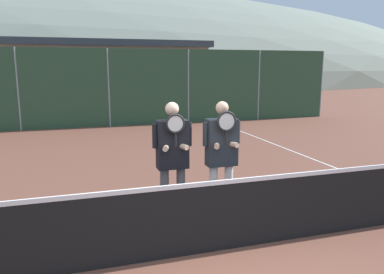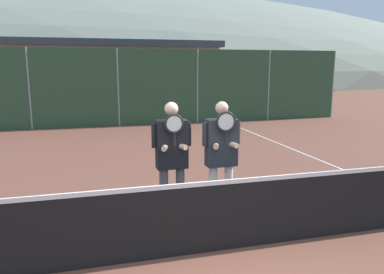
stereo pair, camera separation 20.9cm
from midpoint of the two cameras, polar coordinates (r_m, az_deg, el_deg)
name	(u,v)px [view 2 (the right image)]	position (r m, az deg, el deg)	size (l,w,h in m)	color
ground_plane	(188,255)	(4.97, 0.64, -17.49)	(120.00, 120.00, 0.00)	brown
hill_distant	(95,80)	(68.61, -14.48, 8.48)	(142.24, 79.02, 27.66)	gray
clubhouse_building	(90,73)	(23.64, -15.03, 9.36)	(15.21, 5.50, 3.79)	tan
fence_back	(118,88)	(15.05, -10.79, 7.39)	(19.54, 0.06, 3.03)	gray
tennis_net	(188,218)	(4.76, 0.65, -12.30)	(11.97, 0.09, 1.05)	gray
court_line_right_sideline	(339,168)	(9.46, 22.14, -4.41)	(0.05, 16.00, 0.01)	white
player_leftmost	(172,155)	(5.43, -1.98, -2.76)	(0.58, 0.34, 1.85)	#56565B
player_center_left	(221,153)	(5.58, 5.57, -2.44)	(0.59, 0.34, 1.85)	white
car_left_of_center	(89,98)	(17.51, -15.15, 5.76)	(4.22, 2.06, 1.84)	navy
car_center	(191,95)	(18.66, 0.11, 6.45)	(4.02, 1.99, 1.87)	#285638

